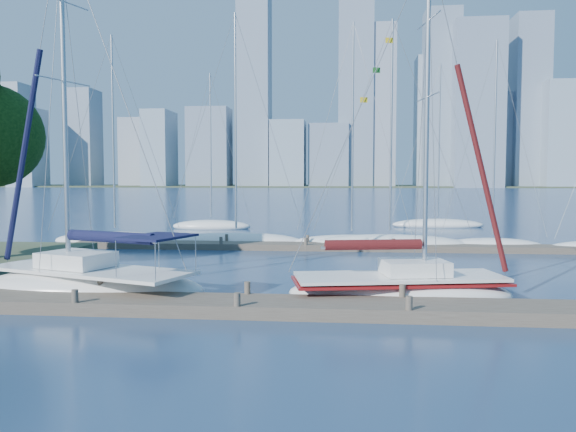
# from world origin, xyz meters

# --- Properties ---
(ground) EXTENTS (700.00, 700.00, 0.00)m
(ground) POSITION_xyz_m (0.00, 0.00, 0.00)
(ground) COLOR navy
(ground) RESTS_ON ground
(near_dock) EXTENTS (26.00, 2.00, 0.40)m
(near_dock) POSITION_xyz_m (0.00, 0.00, 0.20)
(near_dock) COLOR #483F34
(near_dock) RESTS_ON ground
(far_dock) EXTENTS (30.00, 1.80, 0.36)m
(far_dock) POSITION_xyz_m (2.00, 16.00, 0.18)
(far_dock) COLOR #483F34
(far_dock) RESTS_ON ground
(far_shore) EXTENTS (800.00, 100.00, 1.50)m
(far_shore) POSITION_xyz_m (0.00, 320.00, 0.00)
(far_shore) COLOR #38472D
(far_shore) RESTS_ON ground
(sailboat_navy) EXTENTS (8.79, 5.35, 13.67)m
(sailboat_navy) POSITION_xyz_m (-5.88, 1.94, 1.08)
(sailboat_navy) COLOR white
(sailboat_navy) RESTS_ON ground
(sailboat_maroon) EXTENTS (7.88, 3.86, 12.34)m
(sailboat_maroon) POSITION_xyz_m (5.04, 2.14, 1.02)
(sailboat_maroon) COLOR white
(sailboat_maroon) RESTS_ON ground
(bg_boat_0) EXTENTS (8.41, 4.67, 13.57)m
(bg_boat_0) POSITION_xyz_m (-11.41, 17.53, 0.28)
(bg_boat_0) COLOR white
(bg_boat_0) RESTS_ON ground
(bg_boat_1) EXTENTS (8.96, 4.55, 14.82)m
(bg_boat_1) POSITION_xyz_m (-3.61, 17.93, 0.28)
(bg_boat_1) COLOR white
(bg_boat_1) RESTS_ON ground
(bg_boat_2) EXTENTS (7.75, 4.57, 13.98)m
(bg_boat_2) POSITION_xyz_m (3.69, 17.67, 0.27)
(bg_boat_2) COLOR white
(bg_boat_2) RESTS_ON ground
(bg_boat_3) EXTENTS (9.67, 3.88, 13.96)m
(bg_boat_3) POSITION_xyz_m (5.96, 17.04, 0.28)
(bg_boat_3) COLOR white
(bg_boat_3) RESTS_ON ground
(bg_boat_4) EXTENTS (6.25, 3.61, 12.60)m
(bg_boat_4) POSITION_xyz_m (12.04, 17.34, 0.25)
(bg_boat_4) COLOR white
(bg_boat_4) RESTS_ON ground
(bg_boat_6) EXTENTS (6.79, 2.64, 13.28)m
(bg_boat_6) POSITION_xyz_m (-7.89, 29.22, 0.27)
(bg_boat_6) COLOR white
(bg_boat_6) RESTS_ON ground
(bg_boat_7) EXTENTS (7.99, 2.79, 14.40)m
(bg_boat_7) POSITION_xyz_m (11.41, 32.77, 0.27)
(bg_boat_7) COLOR white
(bg_boat_7) RESTS_ON ground
(skyline) EXTENTS (504.74, 51.31, 111.24)m
(skyline) POSITION_xyz_m (23.13, 290.53, 36.06)
(skyline) COLOR #8599AB
(skyline) RESTS_ON ground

